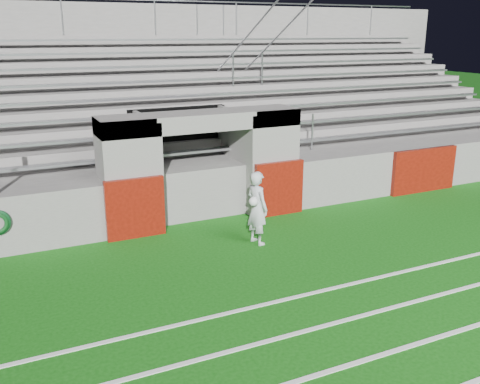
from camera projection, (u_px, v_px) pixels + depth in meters
ground at (271, 274)px, 10.08m from camera, size 90.00×90.00×0.00m
stadium_structure at (149, 129)px, 16.55m from camera, size 26.00×8.48×5.42m
goalkeeper_with_ball at (257, 208)px, 11.32m from camera, size 0.55×0.65×1.60m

